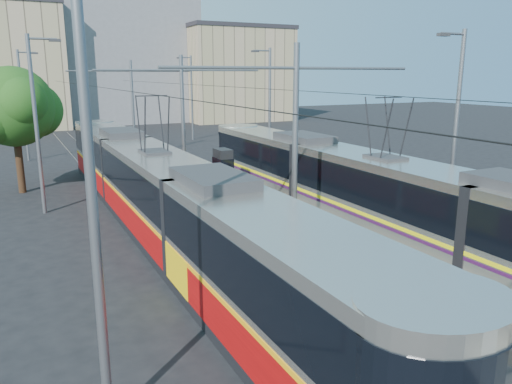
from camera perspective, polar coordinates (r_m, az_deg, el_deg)
ground at (r=12.47m, az=24.33°, el=-18.39°), size 160.00×160.00×0.00m
platform at (r=25.71m, az=-5.98°, el=-0.59°), size 4.00×50.00×0.30m
tactile_strip_left at (r=25.22m, az=-9.07°, el=-0.59°), size 0.70×50.00×0.01m
tactile_strip_right at (r=26.19m, az=-3.02°, el=0.08°), size 0.70×50.00×0.01m
rails at (r=25.74m, az=-5.97°, el=-0.88°), size 8.71×70.00×0.03m
tram_left at (r=20.24m, az=-11.30°, el=-0.07°), size 2.43×30.96×5.50m
tram_right at (r=19.13m, az=14.30°, el=-0.54°), size 2.43×28.02×5.50m
catenary at (r=22.38m, az=-3.66°, el=8.74°), size 9.20×70.00×7.00m
street_lamps at (r=28.82m, az=-9.01°, el=8.96°), size 15.18×38.22×8.00m
shelter at (r=24.43m, az=-3.77°, el=2.19°), size 0.69×1.12×2.47m
tree at (r=29.63m, az=-25.45°, el=8.67°), size 4.63×4.28×6.73m
building_centre at (r=71.95m, az=-15.15°, el=14.67°), size 18.36×14.28×16.98m
building_right at (r=70.49m, az=-2.49°, el=13.34°), size 14.28×10.20×12.56m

